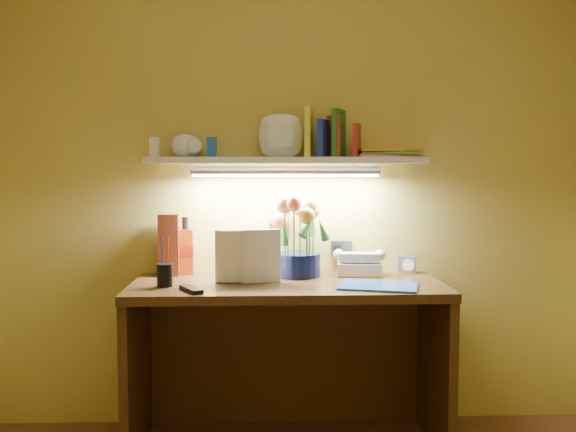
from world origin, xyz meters
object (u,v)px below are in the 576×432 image
(whisky_bottle, at_px, (185,246))
(telephone, at_px, (359,262))
(desk, at_px, (287,364))
(flower_bouquet, at_px, (297,236))
(desk_clock, at_px, (407,264))

(whisky_bottle, bearing_deg, telephone, -4.53)
(desk, distance_m, flower_bouquet, 0.60)
(whisky_bottle, bearing_deg, desk, -27.52)
(desk_clock, bearing_deg, flower_bouquet, -150.60)
(telephone, height_order, whisky_bottle, whisky_bottle)
(telephone, bearing_deg, desk, -146.14)
(flower_bouquet, distance_m, telephone, 0.33)
(telephone, height_order, desk_clock, telephone)
(desk, xyz_separation_m, telephone, (0.35, 0.19, 0.44))
(telephone, bearing_deg, desk_clock, 19.40)
(desk, relative_size, flower_bouquet, 3.60)
(desk, xyz_separation_m, desk_clock, (0.60, 0.24, 0.42))
(telephone, distance_m, desk_clock, 0.25)
(flower_bouquet, distance_m, whisky_bottle, 0.55)
(desk, distance_m, whisky_bottle, 0.75)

